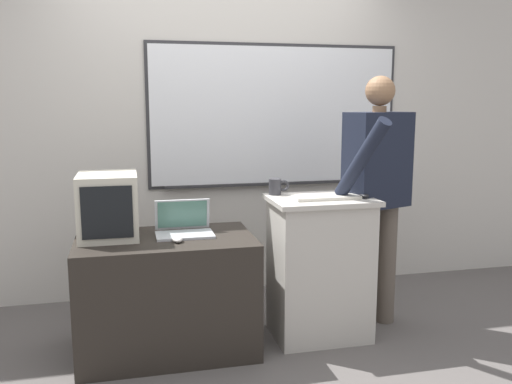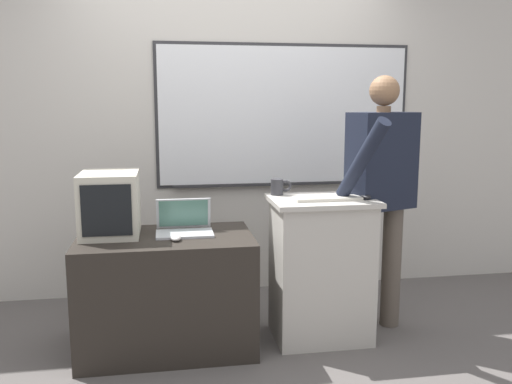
% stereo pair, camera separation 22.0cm
% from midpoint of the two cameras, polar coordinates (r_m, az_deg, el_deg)
% --- Properties ---
extents(ground_plane, '(30.00, 30.00, 0.00)m').
position_cam_midpoint_polar(ground_plane, '(3.32, 2.56, -17.84)').
color(ground_plane, '#5B5654').
extents(back_wall, '(6.40, 0.17, 3.00)m').
position_cam_midpoint_polar(back_wall, '(4.33, -1.03, 9.15)').
color(back_wall, beige).
rests_on(back_wall, ground_plane).
extents(lectern_podium, '(0.65, 0.49, 0.92)m').
position_cam_midpoint_polar(lectern_podium, '(3.55, 8.62, -7.97)').
color(lectern_podium, '#BCB7AD').
rests_on(lectern_podium, ground_plane).
extents(side_desk, '(1.06, 0.66, 0.71)m').
position_cam_midpoint_polar(side_desk, '(3.44, -7.55, -10.41)').
color(side_desk, '#28231E').
rests_on(side_desk, ground_plane).
extents(person_presenter, '(0.61, 0.65, 1.69)m').
position_cam_midpoint_polar(person_presenter, '(3.64, 14.74, 0.60)').
color(person_presenter, brown).
rests_on(person_presenter, ground_plane).
extents(laptop, '(0.35, 0.26, 0.21)m').
position_cam_midpoint_polar(laptop, '(3.39, -5.74, -3.42)').
color(laptop, '#B7BABF').
rests_on(laptop, side_desk).
extents(wireless_keyboard, '(0.42, 0.13, 0.02)m').
position_cam_midpoint_polar(wireless_keyboard, '(3.39, 9.40, -0.69)').
color(wireless_keyboard, beige).
rests_on(wireless_keyboard, lectern_podium).
extents(computer_mouse_by_laptop, '(0.06, 0.10, 0.03)m').
position_cam_midpoint_polar(computer_mouse_by_laptop, '(3.21, -6.51, -4.84)').
color(computer_mouse_by_laptop, silver).
rests_on(computer_mouse_by_laptop, side_desk).
extents(computer_mouse_by_keyboard, '(0.06, 0.10, 0.03)m').
position_cam_midpoint_polar(computer_mouse_by_keyboard, '(3.46, 13.25, -0.48)').
color(computer_mouse_by_keyboard, black).
rests_on(computer_mouse_by_keyboard, lectern_podium).
extents(crt_monitor, '(0.35, 0.43, 0.39)m').
position_cam_midpoint_polar(crt_monitor, '(3.39, -13.34, -1.23)').
color(crt_monitor, beige).
rests_on(crt_monitor, side_desk).
extents(coffee_mug, '(0.14, 0.08, 0.10)m').
position_cam_midpoint_polar(coffee_mug, '(3.53, 4.13, 0.54)').
color(coffee_mug, '#333338').
rests_on(coffee_mug, lectern_podium).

